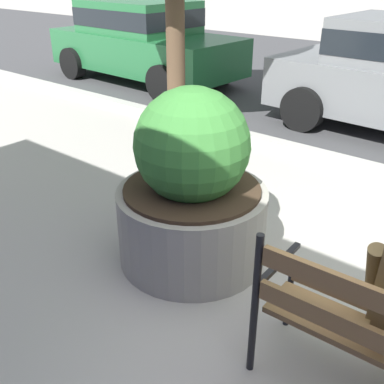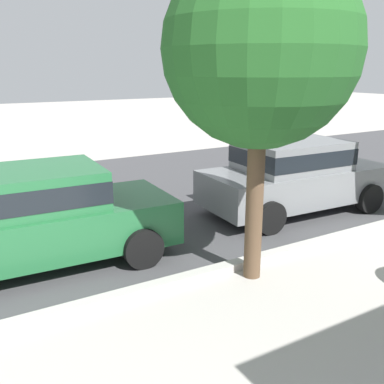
{
  "view_description": "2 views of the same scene",
  "coord_description": "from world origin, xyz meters",
  "views": [
    {
      "loc": [
        0.35,
        -2.1,
        2.18
      ],
      "look_at": [
        -1.6,
        0.31,
        0.6
      ],
      "focal_mm": 41.95,
      "sensor_mm": 36.0,
      "label": 1
    },
    {
      "loc": [
        -7.52,
        -2.1,
        3.01
      ],
      "look_at": [
        -3.6,
        4.59,
        0.8
      ],
      "focal_mm": 40.68,
      "sensor_mm": 36.0,
      "label": 2
    }
  ],
  "objects": [
    {
      "name": "parked_car_grey",
      "position": [
        -1.06,
        4.59,
        0.84
      ],
      "size": [
        4.17,
        2.06,
        1.56
      ],
      "color": "slate",
      "rests_on": "ground"
    },
    {
      "name": "street_tree_near_bench",
      "position": [
        -3.73,
        2.58,
        3.24
      ],
      "size": [
        2.62,
        2.62,
        4.57
      ],
      "color": "brown",
      "rests_on": "ground"
    },
    {
      "name": "parked_car_green",
      "position": [
        -6.37,
        4.59,
        0.84
      ],
      "size": [
        4.17,
        2.06,
        1.56
      ],
      "color": "#236638",
      "rests_on": "ground"
    },
    {
      "name": "street_surface",
      "position": [
        0.0,
        7.5,
        0.0
      ],
      "size": [
        60.0,
        9.0,
        0.01
      ],
      "primitive_type": "cube",
      "color": "#424244",
      "rests_on": "ground"
    }
  ]
}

